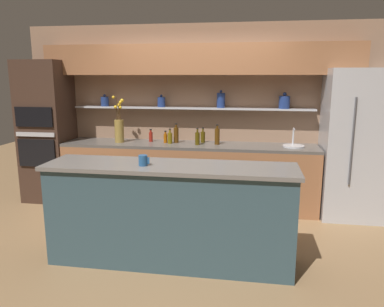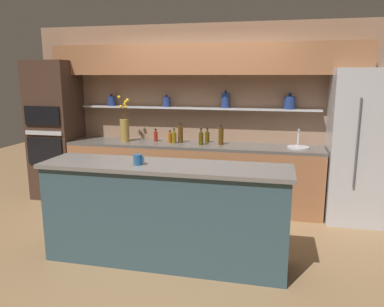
{
  "view_description": "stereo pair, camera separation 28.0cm",
  "coord_description": "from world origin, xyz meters",
  "px_view_note": "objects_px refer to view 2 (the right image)",
  "views": [
    {
      "loc": [
        0.78,
        -3.92,
        1.87
      ],
      "look_at": [
        0.08,
        0.39,
        0.96
      ],
      "focal_mm": 35.0,
      "sensor_mm": 36.0,
      "label": 1
    },
    {
      "loc": [
        1.06,
        -3.87,
        1.87
      ],
      "look_at": [
        0.08,
        0.39,
        0.96
      ],
      "focal_mm": 35.0,
      "sensor_mm": 36.0,
      "label": 2
    }
  ],
  "objects_px": {
    "bottle_spirit_2": "(180,134)",
    "coffee_mug": "(138,160)",
    "oven_tower": "(56,130)",
    "bottle_spirit_5": "(221,136)",
    "bottle_oil_0": "(207,137)",
    "flower_vase": "(125,128)",
    "sink_fixture": "(298,146)",
    "bottle_sauce_1": "(170,137)",
    "bottle_sauce_4": "(156,136)",
    "bottle_oil_6": "(174,138)",
    "bottle_oil_3": "(201,138)",
    "refrigerator": "(364,147)"
  },
  "relations": [
    {
      "from": "bottle_sauce_4",
      "to": "bottle_spirit_5",
      "type": "height_order",
      "value": "bottle_spirit_5"
    },
    {
      "from": "bottle_spirit_2",
      "to": "coffee_mug",
      "type": "height_order",
      "value": "bottle_spirit_2"
    },
    {
      "from": "refrigerator",
      "to": "coffee_mug",
      "type": "relative_size",
      "value": 18.54
    },
    {
      "from": "flower_vase",
      "to": "bottle_oil_0",
      "type": "bearing_deg",
      "value": 8.51
    },
    {
      "from": "bottle_spirit_5",
      "to": "bottle_oil_6",
      "type": "xyz_separation_m",
      "value": [
        -0.67,
        -0.03,
        -0.04
      ]
    },
    {
      "from": "oven_tower",
      "to": "sink_fixture",
      "type": "height_order",
      "value": "oven_tower"
    },
    {
      "from": "bottle_spirit_2",
      "to": "oven_tower",
      "type": "bearing_deg",
      "value": -178.05
    },
    {
      "from": "flower_vase",
      "to": "sink_fixture",
      "type": "relative_size",
      "value": 2.31
    },
    {
      "from": "bottle_spirit_2",
      "to": "bottle_sauce_1",
      "type": "bearing_deg",
      "value": -169.53
    },
    {
      "from": "flower_vase",
      "to": "bottle_oil_6",
      "type": "xyz_separation_m",
      "value": [
        0.74,
        0.02,
        -0.12
      ]
    },
    {
      "from": "flower_vase",
      "to": "bottle_spirit_5",
      "type": "distance_m",
      "value": 1.42
    },
    {
      "from": "oven_tower",
      "to": "bottle_oil_3",
      "type": "distance_m",
      "value": 2.3
    },
    {
      "from": "bottle_oil_0",
      "to": "coffee_mug",
      "type": "height_order",
      "value": "bottle_oil_0"
    },
    {
      "from": "bottle_oil_3",
      "to": "coffee_mug",
      "type": "xyz_separation_m",
      "value": [
        -0.27,
        -1.72,
        0.06
      ]
    },
    {
      "from": "bottle_oil_0",
      "to": "bottle_sauce_4",
      "type": "xyz_separation_m",
      "value": [
        -0.76,
        -0.06,
        -0.01
      ]
    },
    {
      "from": "refrigerator",
      "to": "flower_vase",
      "type": "bearing_deg",
      "value": 179.83
    },
    {
      "from": "bottle_oil_3",
      "to": "bottle_spirit_5",
      "type": "relative_size",
      "value": 0.83
    },
    {
      "from": "bottle_oil_6",
      "to": "coffee_mug",
      "type": "height_order",
      "value": "bottle_oil_6"
    },
    {
      "from": "flower_vase",
      "to": "bottle_sauce_1",
      "type": "xyz_separation_m",
      "value": [
        0.67,
        0.07,
        -0.13
      ]
    },
    {
      "from": "bottle_oil_3",
      "to": "bottle_spirit_5",
      "type": "bearing_deg",
      "value": 15.23
    },
    {
      "from": "sink_fixture",
      "to": "coffee_mug",
      "type": "bearing_deg",
      "value": -131.73
    },
    {
      "from": "coffee_mug",
      "to": "bottle_spirit_2",
      "type": "bearing_deg",
      "value": 91.65
    },
    {
      "from": "bottle_spirit_2",
      "to": "bottle_sauce_4",
      "type": "height_order",
      "value": "bottle_spirit_2"
    },
    {
      "from": "bottle_spirit_2",
      "to": "bottle_spirit_5",
      "type": "bearing_deg",
      "value": -4.32
    },
    {
      "from": "flower_vase",
      "to": "bottle_oil_6",
      "type": "relative_size",
      "value": 3.14
    },
    {
      "from": "oven_tower",
      "to": "sink_fixture",
      "type": "xyz_separation_m",
      "value": [
        3.61,
        0.01,
        -0.1
      ]
    },
    {
      "from": "bottle_oil_3",
      "to": "coffee_mug",
      "type": "bearing_deg",
      "value": -99.06
    },
    {
      "from": "bottle_sauce_1",
      "to": "bottle_spirit_5",
      "type": "distance_m",
      "value": 0.75
    },
    {
      "from": "flower_vase",
      "to": "bottle_spirit_2",
      "type": "distance_m",
      "value": 0.83
    },
    {
      "from": "refrigerator",
      "to": "bottle_oil_3",
      "type": "bearing_deg",
      "value": -179.6
    },
    {
      "from": "sink_fixture",
      "to": "bottle_sauce_4",
      "type": "bearing_deg",
      "value": 177.65
    },
    {
      "from": "oven_tower",
      "to": "bottle_oil_0",
      "type": "xyz_separation_m",
      "value": [
        2.35,
        0.15,
        -0.04
      ]
    },
    {
      "from": "bottle_oil_0",
      "to": "bottle_spirit_2",
      "type": "bearing_deg",
      "value": -167.23
    },
    {
      "from": "bottle_spirit_2",
      "to": "coffee_mug",
      "type": "bearing_deg",
      "value": -88.35
    },
    {
      "from": "bottle_spirit_2",
      "to": "bottle_oil_6",
      "type": "xyz_separation_m",
      "value": [
        -0.08,
        -0.07,
        -0.04
      ]
    },
    {
      "from": "coffee_mug",
      "to": "flower_vase",
      "type": "bearing_deg",
      "value": 116.6
    },
    {
      "from": "bottle_oil_0",
      "to": "coffee_mug",
      "type": "distance_m",
      "value": 1.95
    },
    {
      "from": "bottle_oil_0",
      "to": "bottle_sauce_4",
      "type": "height_order",
      "value": "bottle_oil_0"
    },
    {
      "from": "refrigerator",
      "to": "bottle_oil_6",
      "type": "height_order",
      "value": "refrigerator"
    },
    {
      "from": "bottle_sauce_1",
      "to": "bottle_sauce_4",
      "type": "distance_m",
      "value": 0.24
    },
    {
      "from": "bottle_sauce_4",
      "to": "bottle_oil_6",
      "type": "height_order",
      "value": "bottle_oil_6"
    },
    {
      "from": "bottle_oil_0",
      "to": "flower_vase",
      "type": "bearing_deg",
      "value": -171.49
    },
    {
      "from": "flower_vase",
      "to": "coffee_mug",
      "type": "bearing_deg",
      "value": -63.4
    },
    {
      "from": "flower_vase",
      "to": "bottle_sauce_1",
      "type": "distance_m",
      "value": 0.68
    },
    {
      "from": "oven_tower",
      "to": "bottle_oil_3",
      "type": "xyz_separation_m",
      "value": [
        2.3,
        -0.05,
        -0.03
      ]
    },
    {
      "from": "bottle_oil_0",
      "to": "bottle_oil_6",
      "type": "height_order",
      "value": "bottle_oil_0"
    },
    {
      "from": "oven_tower",
      "to": "bottle_spirit_5",
      "type": "relative_size",
      "value": 7.39
    },
    {
      "from": "bottle_oil_6",
      "to": "sink_fixture",
      "type": "bearing_deg",
      "value": 0.59
    },
    {
      "from": "bottle_sauce_1",
      "to": "coffee_mug",
      "type": "xyz_separation_m",
      "value": [
        0.2,
        -1.81,
        0.08
      ]
    },
    {
      "from": "bottle_oil_0",
      "to": "bottle_oil_3",
      "type": "bearing_deg",
      "value": -103.85
    }
  ]
}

